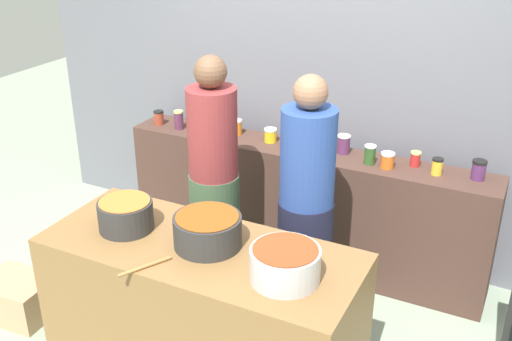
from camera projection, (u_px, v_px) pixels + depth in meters
storefront_wall at (325, 55)px, 4.31m from camera, size 4.80×0.12×3.00m
display_shelf at (302, 206)px, 4.46m from camera, size 2.70×0.36×0.91m
prep_table at (203, 315)px, 3.33m from camera, size 1.70×0.70×0.88m
preserve_jar_0 at (159, 118)px, 4.71m from camera, size 0.08×0.08×0.11m
preserve_jar_1 at (179, 120)px, 4.61m from camera, size 0.07×0.07×0.14m
preserve_jar_2 at (223, 125)px, 4.57m from camera, size 0.08×0.08×0.11m
preserve_jar_3 at (236, 127)px, 4.52m from camera, size 0.09×0.09×0.11m
preserve_jar_4 at (271, 135)px, 4.38m from camera, size 0.09×0.09×0.10m
preserve_jar_5 at (318, 146)px, 4.19m from camera, size 0.07×0.07×0.11m
preserve_jar_6 at (344, 144)px, 4.19m from camera, size 0.09×0.09×0.13m
preserve_jar_7 at (370, 155)px, 4.02m from camera, size 0.08×0.08×0.13m
preserve_jar_8 at (387, 160)px, 3.97m from camera, size 0.09×0.09×0.11m
preserve_jar_9 at (415, 159)px, 3.99m from camera, size 0.07×0.07×0.10m
preserve_jar_10 at (437, 166)px, 3.87m from camera, size 0.07×0.07×0.11m
preserve_jar_11 at (479, 170)px, 3.80m from camera, size 0.09×0.09×0.13m
cooking_pot_left at (126, 215)px, 3.28m from camera, size 0.30×0.30×0.17m
cooking_pot_center at (208, 231)px, 3.13m from camera, size 0.36×0.36×0.17m
cooking_pot_right at (285, 264)px, 2.85m from camera, size 0.34×0.34×0.17m
wooden_spoon at (145, 266)px, 2.96m from camera, size 0.15×0.26×0.02m
cook_with_tongs at (214, 196)px, 3.90m from camera, size 0.33×0.33×1.70m
cook_in_cap at (305, 225)px, 3.58m from camera, size 0.33×0.33×1.68m
bread_crate at (19, 297)px, 3.98m from camera, size 0.46×0.37×0.27m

